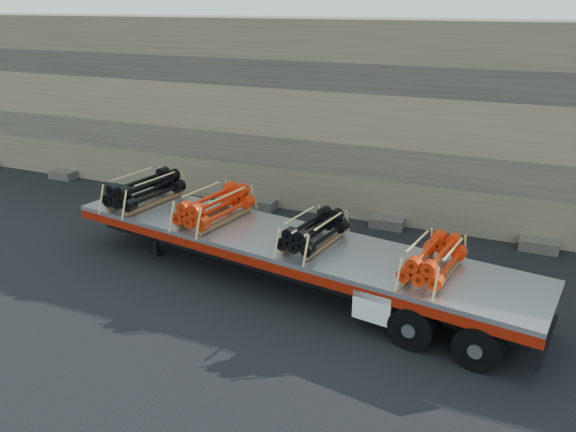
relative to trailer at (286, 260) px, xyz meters
name	(u,v)px	position (x,y,z in m)	size (l,w,h in m)	color
ground	(283,272)	(-0.36, 0.59, -0.70)	(120.00, 120.00, 0.00)	black
rock_wall	(352,117)	(-0.36, 7.09, 2.80)	(44.00, 3.00, 7.00)	#7A6B54
trailer	(286,260)	(0.00, 0.00, 0.00)	(13.96, 2.68, 1.40)	#B6B9BF
bundle_front	(145,190)	(-5.34, 0.84, 1.14)	(1.24, 2.48, 0.88)	black
bundle_midfront	(215,207)	(-2.49, 0.39, 1.13)	(1.22, 2.43, 0.86)	red
bundle_midrear	(314,232)	(0.88, -0.14, 1.07)	(1.06, 2.12, 0.75)	black
bundle_rear	(434,260)	(4.14, -0.65, 1.07)	(1.06, 2.11, 0.75)	red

